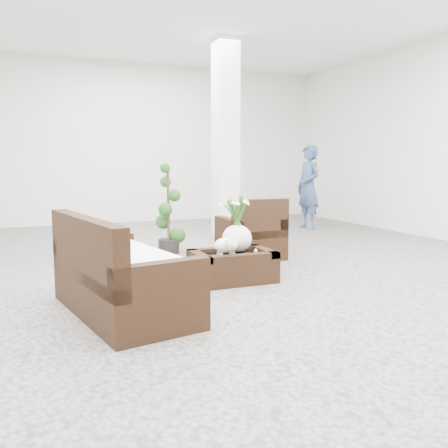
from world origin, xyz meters
name	(u,v)px	position (x,y,z in m)	size (l,w,h in m)	color
ground	(221,274)	(0.00, 0.00, 0.00)	(11.00, 11.00, 0.00)	gray
column	(226,139)	(1.20, 2.80, 1.75)	(0.40, 0.40, 3.50)	white
coffee_table	(232,268)	(-0.01, -0.37, 0.16)	(0.90, 0.60, 0.31)	black
sheep_figurine	(226,247)	(-0.13, -0.47, 0.42)	(0.28, 0.23, 0.21)	white
planter_narcissus	(237,217)	(0.09, -0.27, 0.71)	(0.44, 0.44, 0.80)	white
tealight	(256,250)	(0.29, -0.35, 0.33)	(0.04, 0.04, 0.03)	white
armchair	(250,228)	(0.76, 0.78, 0.42)	(0.80, 0.76, 0.85)	black
loveseat	(123,264)	(-1.35, -1.06, 0.44)	(1.65, 0.79, 0.88)	black
topiary	(168,209)	(-0.22, 1.55, 0.65)	(0.35, 0.35, 1.30)	#1B4215
shopper	(308,187)	(3.10, 3.05, 0.84)	(0.61, 0.40, 1.68)	navy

